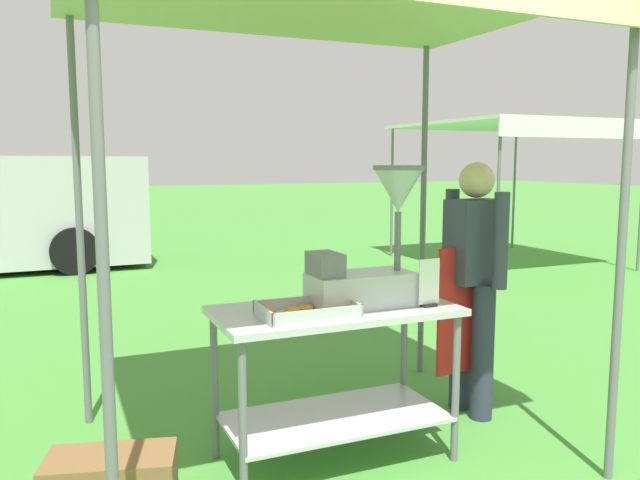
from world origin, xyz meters
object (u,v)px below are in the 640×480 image
(stall_canopy, at_px, (328,11))
(vendor, at_px, (473,275))
(donut_fryer, at_px, (372,252))
(donut_tray, at_px, (308,313))
(menu_sign, at_px, (429,286))
(donut_cart, at_px, (335,350))
(neighbour_tent, at_px, (512,127))

(stall_canopy, distance_m, vendor, 1.83)
(stall_canopy, height_order, donut_fryer, stall_canopy)
(donut_tray, height_order, menu_sign, menu_sign)
(stall_canopy, relative_size, menu_sign, 10.16)
(donut_cart, bearing_deg, stall_canopy, 90.00)
(vendor, height_order, neighbour_tent, neighbour_tent)
(menu_sign, bearing_deg, neighbour_tent, 46.66)
(stall_canopy, xyz_separation_m, menu_sign, (0.47, -0.28, -1.43))
(donut_tray, distance_m, neighbour_tent, 7.59)
(stall_canopy, xyz_separation_m, vendor, (1.06, 0.13, -1.48))
(donut_cart, height_order, neighbour_tent, neighbour_tent)
(donut_tray, distance_m, vendor, 1.32)
(donut_tray, xyz_separation_m, neighbour_tent, (5.51, 5.07, 1.27))
(donut_tray, bearing_deg, donut_fryer, 14.62)
(stall_canopy, relative_size, neighbour_tent, 0.88)
(donut_tray, height_order, donut_fryer, donut_fryer)
(stall_canopy, relative_size, donut_tray, 5.56)
(donut_cart, relative_size, menu_sign, 4.99)
(donut_fryer, xyz_separation_m, vendor, (0.86, 0.25, -0.23))
(donut_cart, relative_size, vendor, 0.80)
(menu_sign, bearing_deg, donut_cart, 159.19)
(stall_canopy, xyz_separation_m, neighbour_tent, (5.30, 4.84, -0.25))
(donut_fryer, bearing_deg, stall_canopy, 149.60)
(vendor, bearing_deg, menu_sign, -145.37)
(donut_cart, distance_m, neighbour_tent, 7.40)
(stall_canopy, distance_m, donut_fryer, 1.27)
(donut_tray, bearing_deg, vendor, 15.91)
(stall_canopy, distance_m, menu_sign, 1.53)
(donut_tray, bearing_deg, donut_cart, 31.80)
(stall_canopy, bearing_deg, donut_cart, -90.00)
(donut_tray, bearing_deg, neighbour_tent, 42.62)
(menu_sign, bearing_deg, donut_tray, 175.95)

